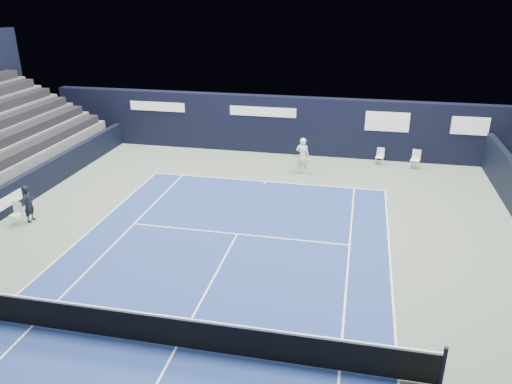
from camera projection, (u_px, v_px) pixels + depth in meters
ground at (201, 302)px, 14.51m from camera, size 48.00×48.00×0.00m
court_surface at (177, 347)px, 12.70m from camera, size 10.97×23.77×0.01m
folding_chair_back_a at (380, 153)px, 25.56m from camera, size 0.46×0.48×0.87m
folding_chair_back_b at (416, 158)px, 24.99m from camera, size 0.53×0.52×0.96m
line_judge_chair at (17, 212)px, 19.15m from camera, size 0.38×0.37×0.86m
line_judge at (29, 203)px, 19.26m from camera, size 0.39×0.56×1.49m
court_markings at (177, 347)px, 12.70m from camera, size 11.03×23.83×0.00m
tennis_net at (175, 331)px, 12.51m from camera, size 12.90×0.10×1.10m
back_sponsor_wall at (282, 125)px, 27.02m from camera, size 26.00×0.63×3.10m
side_barrier_left at (1, 203)px, 19.70m from camera, size 0.33×22.00×1.20m
tennis_player at (303, 156)px, 24.19m from camera, size 0.73×0.89×1.79m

